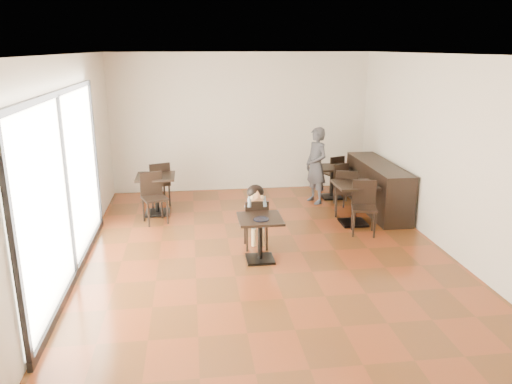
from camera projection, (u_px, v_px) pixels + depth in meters
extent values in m
cube|color=brown|center=(266.00, 254.00, 8.28)|extent=(6.00, 8.00, 0.01)
cube|color=white|center=(267.00, 54.00, 7.39)|extent=(6.00, 8.00, 0.01)
cube|color=beige|center=(241.00, 123.00, 11.64)|extent=(6.00, 0.01, 3.20)
cube|color=beige|center=(341.00, 266.00, 4.03)|extent=(6.00, 0.01, 3.20)
cube|color=beige|center=(69.00, 165.00, 7.46)|extent=(0.01, 8.00, 3.20)
cube|color=beige|center=(447.00, 154.00, 8.21)|extent=(0.01, 8.00, 3.20)
cube|color=white|center=(64.00, 187.00, 7.04)|extent=(0.04, 4.50, 2.60)
cylinder|color=black|center=(261.00, 219.00, 7.73)|extent=(0.24, 0.24, 0.01)
imported|color=#3C3C42|center=(316.00, 166.00, 10.80)|extent=(0.59, 0.71, 1.66)
cube|color=black|center=(378.00, 187.00, 10.38)|extent=(0.60, 2.40, 1.00)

